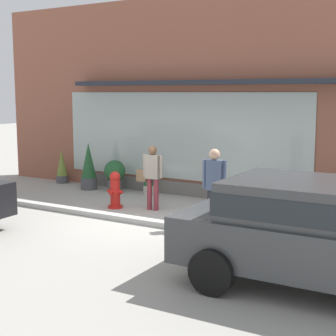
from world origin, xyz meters
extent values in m
plane|color=#9E9B93|center=(0.00, 0.00, 0.00)|extent=(60.00, 60.00, 0.00)
cube|color=#B2B2AD|center=(0.00, -0.20, 0.06)|extent=(14.00, 0.24, 0.12)
cube|color=#935642|center=(0.00, 3.20, 2.67)|extent=(14.00, 0.36, 5.33)
cube|color=#ADBCB7|center=(-0.79, 3.00, 1.61)|extent=(7.43, 0.03, 2.36)
cube|color=#232833|center=(0.00, 2.85, 3.04)|extent=(8.03, 0.56, 0.12)
cube|color=#605E59|center=(0.00, 2.98, 0.18)|extent=(7.83, 0.20, 0.36)
cylinder|color=red|center=(-1.26, 0.75, 0.03)|extent=(0.36, 0.36, 0.06)
cylinder|color=red|center=(-1.26, 0.75, 0.38)|extent=(0.24, 0.24, 0.63)
sphere|color=red|center=(-1.26, 0.75, 0.76)|extent=(0.26, 0.26, 0.26)
cylinder|color=red|center=(-1.41, 0.75, 0.41)|extent=(0.10, 0.09, 0.09)
cylinder|color=red|center=(-1.10, 0.75, 0.41)|extent=(0.10, 0.09, 0.09)
cylinder|color=red|center=(-1.26, 0.59, 0.41)|extent=(0.09, 0.10, 0.09)
cylinder|color=#8E333D|center=(-0.45, 1.03, 0.38)|extent=(0.12, 0.12, 0.76)
cylinder|color=#8E333D|center=(-0.27, 1.05, 0.38)|extent=(0.12, 0.12, 0.76)
cube|color=#9E9384|center=(-0.36, 1.04, 1.04)|extent=(0.36, 0.24, 0.57)
sphere|color=brown|center=(-0.36, 1.04, 1.44)|extent=(0.21, 0.21, 0.21)
cylinder|color=#9E9384|center=(-0.58, 1.01, 1.06)|extent=(0.08, 0.08, 0.54)
cylinder|color=#9E9384|center=(-0.14, 1.06, 1.06)|extent=(0.08, 0.08, 0.54)
cube|color=#846647|center=(-0.67, 1.02, 0.81)|extent=(0.25, 0.13, 0.28)
cylinder|color=#232328|center=(1.57, 0.19, 0.41)|extent=(0.12, 0.12, 0.82)
cylinder|color=#232328|center=(1.73, 0.23, 0.41)|extent=(0.12, 0.12, 0.82)
cube|color=#475675|center=(1.65, 0.21, 1.13)|extent=(0.35, 0.27, 0.61)
sphere|color=tan|center=(1.65, 0.21, 1.55)|extent=(0.22, 0.22, 0.22)
cylinder|color=#475675|center=(1.45, 0.16, 1.14)|extent=(0.08, 0.08, 0.58)
cylinder|color=#475675|center=(1.85, 0.26, 1.14)|extent=(0.08, 0.08, 0.58)
cube|color=#383A3D|center=(4.38, -1.97, 0.67)|extent=(4.08, 1.93, 0.68)
cube|color=#383A3D|center=(4.18, -1.98, 1.26)|extent=(2.25, 1.75, 0.58)
cube|color=#1E2328|center=(4.18, -1.98, 1.26)|extent=(2.29, 1.77, 0.32)
cylinder|color=black|center=(3.11, -1.03, 0.33)|extent=(0.66, 0.19, 0.66)
cylinder|color=black|center=(3.14, -2.95, 0.33)|extent=(0.66, 0.19, 0.66)
cylinder|color=#B7B2A3|center=(1.94, 2.51, 0.14)|extent=(0.32, 0.32, 0.27)
sphere|color=#23562D|center=(1.94, 2.51, 0.43)|extent=(0.37, 0.37, 0.37)
cylinder|color=#4C4C51|center=(-4.77, 2.72, 0.12)|extent=(0.37, 0.37, 0.23)
cone|color=olive|center=(-4.77, 2.72, 0.64)|extent=(0.33, 0.33, 0.82)
cylinder|color=#4C4C51|center=(-3.37, 2.33, 0.17)|extent=(0.48, 0.48, 0.35)
cone|color=#23562D|center=(-3.37, 2.33, 0.85)|extent=(0.43, 0.43, 1.01)
cylinder|color=#B7B2A3|center=(-1.51, 2.62, 0.12)|extent=(0.29, 0.29, 0.23)
cone|color=#23562D|center=(-1.51, 2.62, 0.67)|extent=(0.26, 0.26, 0.88)
cylinder|color=#4C4C51|center=(-2.52, 2.44, 0.17)|extent=(0.41, 0.41, 0.34)
sphere|color=#23562D|center=(-2.52, 2.44, 0.59)|extent=(0.60, 0.60, 0.60)
camera|label=1|loc=(6.10, -9.09, 2.78)|focal=54.91mm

